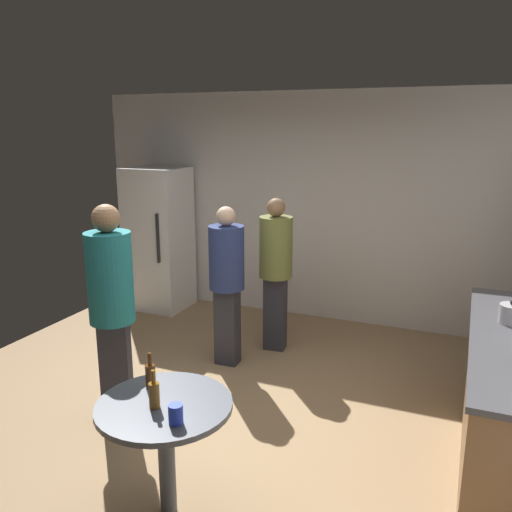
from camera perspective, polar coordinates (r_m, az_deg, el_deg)
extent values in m
cube|color=#9E7C56|center=(4.53, -6.07, -17.41)|extent=(5.20, 5.20, 0.10)
cube|color=silver|center=(6.37, 5.02, 5.30)|extent=(5.32, 0.06, 2.70)
cube|color=white|center=(6.82, -10.49, 1.85)|extent=(0.70, 0.65, 1.80)
cube|color=#262628|center=(6.41, -10.60, 1.90)|extent=(0.03, 0.03, 0.60)
cube|color=olive|center=(4.23, 26.02, -13.88)|extent=(0.60, 2.18, 0.86)
cylinder|color=#B2B2B7|center=(4.28, 25.94, -5.67)|extent=(0.17, 0.17, 0.14)
cylinder|color=#4C515B|center=(3.42, -9.65, -21.07)|extent=(0.10, 0.10, 0.70)
cylinder|color=#4C515B|center=(3.23, -9.92, -15.71)|extent=(0.80, 0.80, 0.03)
cylinder|color=#8C5919|center=(3.15, -10.98, -14.61)|extent=(0.06, 0.06, 0.15)
cylinder|color=#8C5919|center=(3.10, -11.08, -12.73)|extent=(0.02, 0.02, 0.08)
cylinder|color=#593314|center=(3.37, -11.37, -12.67)|extent=(0.06, 0.06, 0.15)
cylinder|color=#593314|center=(3.32, -11.46, -10.89)|extent=(0.02, 0.02, 0.08)
cylinder|color=blue|center=(2.99, -8.70, -16.58)|extent=(0.08, 0.08, 0.11)
cube|color=#2D2D38|center=(4.31, -14.88, -12.23)|extent=(0.27, 0.25, 0.87)
cylinder|color=#1E727A|center=(4.04, -15.56, -2.28)|extent=(0.45, 0.45, 0.69)
sphere|color=#8C6647|center=(3.94, -15.98, 3.96)|extent=(0.21, 0.21, 0.21)
cube|color=#2D2D38|center=(5.54, 2.09, -6.19)|extent=(0.24, 0.19, 0.79)
cylinder|color=olive|center=(5.34, 2.16, 0.96)|extent=(0.37, 0.37, 0.63)
sphere|color=#8C6647|center=(5.26, 2.20, 5.28)|extent=(0.19, 0.19, 0.19)
cube|color=#2D2D38|center=(5.22, -3.12, -7.59)|extent=(0.23, 0.18, 0.78)
cylinder|color=navy|center=(5.01, -3.22, -0.17)|extent=(0.35, 0.35, 0.61)
sphere|color=#D8AD8C|center=(4.93, -3.28, 4.33)|extent=(0.18, 0.18, 0.18)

